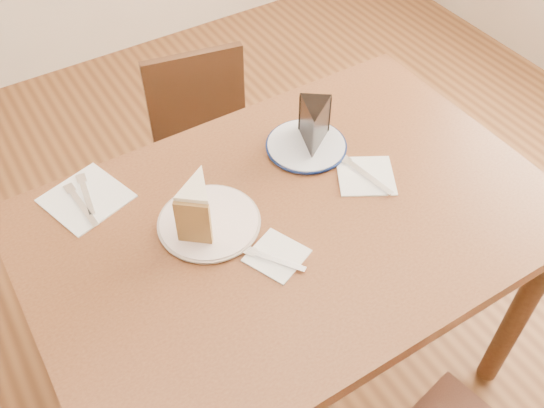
{
  "coord_description": "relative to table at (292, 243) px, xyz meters",
  "views": [
    {
      "loc": [
        -0.53,
        -0.75,
        1.79
      ],
      "look_at": [
        -0.05,
        0.02,
        0.8
      ],
      "focal_mm": 40.0,
      "sensor_mm": 36.0,
      "label": 1
    }
  ],
  "objects": [
    {
      "name": "ground",
      "position": [
        0.0,
        0.0,
        -0.65
      ],
      "size": [
        4.0,
        4.0,
        0.0
      ],
      "primitive_type": "plane",
      "color": "#492813",
      "rests_on": "ground"
    },
    {
      "name": "table",
      "position": [
        0.0,
        0.0,
        0.0
      ],
      "size": [
        1.2,
        0.8,
        0.75
      ],
      "color": "#4D2715",
      "rests_on": "ground"
    },
    {
      "name": "chair_far",
      "position": [
        0.07,
        0.59,
        -0.23
      ],
      "size": [
        0.44,
        0.44,
        0.76
      ],
      "rotation": [
        0.0,
        0.0,
        2.94
      ],
      "color": "black",
      "rests_on": "ground"
    },
    {
      "name": "plate_cream",
      "position": [
        -0.17,
        0.08,
        0.1
      ],
      "size": [
        0.22,
        0.22,
        0.01
      ],
      "primitive_type": "cylinder",
      "color": "white",
      "rests_on": "table"
    },
    {
      "name": "plate_navy",
      "position": [
        0.16,
        0.18,
        0.1
      ],
      "size": [
        0.2,
        0.2,
        0.01
      ],
      "primitive_type": "cylinder",
      "color": "white",
      "rests_on": "table"
    },
    {
      "name": "carrot_cake",
      "position": [
        -0.19,
        0.09,
        0.17
      ],
      "size": [
        0.12,
        0.12,
        0.11
      ],
      "primitive_type": null,
      "rotation": [
        0.0,
        0.0,
        -0.7
      ],
      "color": "beige",
      "rests_on": "plate_cream"
    },
    {
      "name": "chocolate_cake",
      "position": [
        0.17,
        0.17,
        0.16
      ],
      "size": [
        0.13,
        0.13,
        0.1
      ],
      "primitive_type": null,
      "rotation": [
        0.0,
        0.0,
        2.5
      ],
      "color": "black",
      "rests_on": "plate_navy"
    },
    {
      "name": "napkin_cream",
      "position": [
        -0.09,
        -0.08,
        0.1
      ],
      "size": [
        0.15,
        0.15,
        0.0
      ],
      "primitive_type": "cube",
      "rotation": [
        0.0,
        0.0,
        0.4
      ],
      "color": "white",
      "rests_on": "table"
    },
    {
      "name": "napkin_navy",
      "position": [
        0.22,
        0.01,
        0.1
      ],
      "size": [
        0.18,
        0.18,
        0.0
      ],
      "primitive_type": "cube",
      "rotation": [
        0.0,
        0.0,
        -0.53
      ],
      "color": "white",
      "rests_on": "table"
    },
    {
      "name": "napkin_spare",
      "position": [
        -0.38,
        0.3,
        0.1
      ],
      "size": [
        0.21,
        0.21,
        0.0
      ],
      "primitive_type": "cube",
      "rotation": [
        0.0,
        0.0,
        0.29
      ],
      "color": "white",
      "rests_on": "table"
    },
    {
      "name": "fork_cream",
      "position": [
        -0.1,
        -0.09,
        0.1
      ],
      "size": [
        0.09,
        0.12,
        0.0
      ],
      "primitive_type": "cube",
      "rotation": [
        0.0,
        0.0,
        0.61
      ],
      "color": "silver",
      "rests_on": "napkin_cream"
    },
    {
      "name": "knife_navy",
      "position": [
        0.22,
        0.01,
        0.1
      ],
      "size": [
        0.04,
        0.17,
        0.0
      ],
      "primitive_type": "cube",
      "rotation": [
        0.0,
        0.0,
        0.14
      ],
      "color": "silver",
      "rests_on": "napkin_navy"
    },
    {
      "name": "fork_spare",
      "position": [
        -0.38,
        0.31,
        0.1
      ],
      "size": [
        0.03,
        0.14,
        0.0
      ],
      "primitive_type": "cube",
      "rotation": [
        0.0,
        0.0,
        -0.15
      ],
      "color": "silver",
      "rests_on": "napkin_spare"
    },
    {
      "name": "knife_spare",
      "position": [
        -0.4,
        0.28,
        0.1
      ],
      "size": [
        0.03,
        0.16,
        0.0
      ],
      "primitive_type": "cube",
      "rotation": [
        0.0,
        0.0,
        0.08
      ],
      "color": "silver",
      "rests_on": "napkin_spare"
    }
  ]
}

